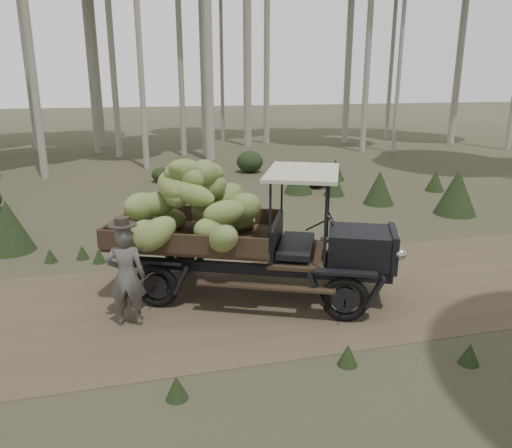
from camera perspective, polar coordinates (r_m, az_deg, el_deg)
The scene contains 5 objects.
ground at distance 8.84m, azimuth 5.11°, elevation -7.98°, with size 120.00×120.00×0.00m, color #473D2B.
dirt_track at distance 8.84m, azimuth 5.11°, elevation -7.96°, with size 70.00×4.00×0.01m, color brown.
banana_truck at distance 8.48m, azimuth -4.03°, elevation 0.95°, with size 4.98×3.37×2.45m.
farmer at distance 7.73m, azimuth -14.61°, elevation -5.68°, with size 0.63×0.49×1.70m.
undergrowth at distance 7.76m, azimuth 7.40°, elevation -7.21°, with size 24.77×21.63×1.40m.
Camera 1 is at (-2.77, -7.57, 3.64)m, focal length 35.00 mm.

